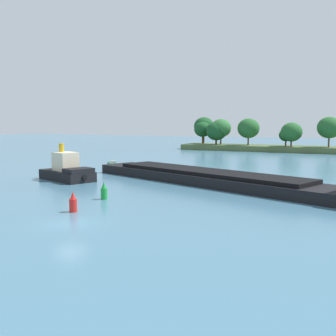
{
  "coord_description": "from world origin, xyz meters",
  "views": [
    {
      "loc": [
        21.19,
        -25.35,
        8.12
      ],
      "look_at": [
        -5.75,
        30.02,
        1.2
      ],
      "focal_mm": 43.24,
      "sensor_mm": 36.0,
      "label": 1
    }
  ],
  "objects_px": {
    "cargo_barge": "(220,178)",
    "channel_buoy_red": "(73,203)",
    "channel_buoy_green": "(104,192)",
    "tugboat": "(67,171)",
    "fishing_skiff": "(112,164)"
  },
  "relations": [
    {
      "from": "tugboat",
      "to": "cargo_barge",
      "type": "bearing_deg",
      "value": 12.6
    },
    {
      "from": "cargo_barge",
      "to": "channel_buoy_green",
      "type": "bearing_deg",
      "value": -119.22
    },
    {
      "from": "fishing_skiff",
      "to": "cargo_barge",
      "type": "relative_size",
      "value": 0.12
    },
    {
      "from": "tugboat",
      "to": "channel_buoy_red",
      "type": "bearing_deg",
      "value": -48.79
    },
    {
      "from": "channel_buoy_green",
      "to": "channel_buoy_red",
      "type": "bearing_deg",
      "value": -80.83
    },
    {
      "from": "tugboat",
      "to": "cargo_barge",
      "type": "xyz_separation_m",
      "value": [
        21.04,
        4.7,
        -0.38
      ]
    },
    {
      "from": "tugboat",
      "to": "channel_buoy_green",
      "type": "bearing_deg",
      "value": -36.64
    },
    {
      "from": "fishing_skiff",
      "to": "channel_buoy_red",
      "type": "bearing_deg",
      "value": -61.34
    },
    {
      "from": "channel_buoy_green",
      "to": "tugboat",
      "type": "bearing_deg",
      "value": 143.36
    },
    {
      "from": "channel_buoy_red",
      "to": "fishing_skiff",
      "type": "bearing_deg",
      "value": 118.66
    },
    {
      "from": "cargo_barge",
      "to": "channel_buoy_red",
      "type": "height_order",
      "value": "cargo_barge"
    },
    {
      "from": "tugboat",
      "to": "channel_buoy_red",
      "type": "height_order",
      "value": "tugboat"
    },
    {
      "from": "cargo_barge",
      "to": "channel_buoy_green",
      "type": "height_order",
      "value": "cargo_barge"
    },
    {
      "from": "fishing_skiff",
      "to": "cargo_barge",
      "type": "distance_m",
      "value": 29.88
    },
    {
      "from": "channel_buoy_green",
      "to": "fishing_skiff",
      "type": "bearing_deg",
      "value": 122.28
    }
  ]
}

